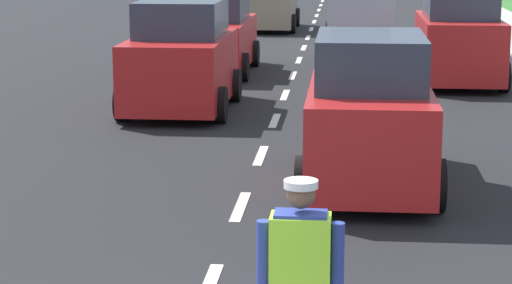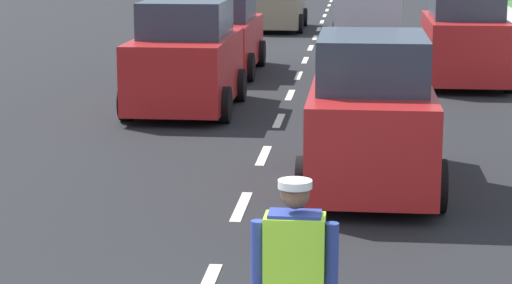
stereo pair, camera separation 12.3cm
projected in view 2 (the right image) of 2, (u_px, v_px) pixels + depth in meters
name	position (u px, v px, depth m)	size (l,w,h in m)	color
ground_plane	(306.00, 59.00, 27.73)	(96.00, 96.00, 0.00)	black
lane_center_line	(313.00, 43.00, 31.81)	(0.14, 46.40, 0.01)	silver
road_worker	(297.00, 274.00, 7.58)	(0.77, 0.37, 1.67)	#383D4C
car_outgoing_ahead	(371.00, 117.00, 13.70)	(1.90, 3.99, 2.13)	red
car_parked_far	(464.00, 39.00, 23.08)	(2.01, 4.12, 2.24)	red
car_oncoming_lead	(186.00, 60.00, 19.59)	(2.08, 3.90, 2.18)	red
car_oncoming_third	(277.00, 1.00, 35.94)	(2.04, 4.37, 2.21)	gray
car_oncoming_second	(222.00, 35.00, 24.88)	(1.89, 4.39, 2.03)	red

